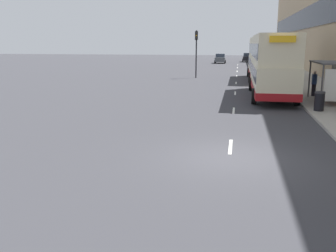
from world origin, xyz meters
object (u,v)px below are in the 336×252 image
(car_1, at_px, (248,57))
(traffic_light_far_kerb, at_px, (196,46))
(bus_shelter, at_px, (332,74))
(litter_bin, at_px, (319,101))
(car_0, at_px, (220,59))
(double_decker_bus_ahead, at_px, (263,58))
(car_2, at_px, (258,61))
(double_decker_bus_near, at_px, (272,65))
(pedestrian_3, at_px, (314,83))

(car_1, xyz_separation_m, traffic_light_far_kerb, (-6.30, -37.65, 2.52))
(bus_shelter, relative_size, car_1, 0.95)
(bus_shelter, distance_m, traffic_light_far_kerb, 19.76)
(bus_shelter, bearing_deg, litter_bin, -112.06)
(car_0, height_order, car_1, car_1)
(double_decker_bus_ahead, distance_m, traffic_light_far_kerb, 7.12)
(car_2, xyz_separation_m, litter_bin, (1.41, -41.43, -0.22))
(bus_shelter, xyz_separation_m, double_decker_bus_near, (-3.30, 2.87, 0.41))
(car_2, relative_size, traffic_light_far_kerb, 0.77)
(double_decker_bus_near, xyz_separation_m, car_0, (-5.79, 45.54, -1.41))
(bus_shelter, distance_m, double_decker_bus_near, 4.39)
(double_decker_bus_near, relative_size, double_decker_bus_ahead, 1.06)
(car_1, bearing_deg, double_decker_bus_ahead, -89.00)
(double_decker_bus_ahead, relative_size, traffic_light_far_kerb, 2.03)
(double_decker_bus_near, xyz_separation_m, litter_bin, (2.08, -5.89, -1.62))
(double_decker_bus_near, relative_size, car_0, 2.67)
(double_decker_bus_near, relative_size, traffic_light_far_kerb, 2.14)
(bus_shelter, distance_m, car_0, 49.27)
(pedestrian_3, relative_size, litter_bin, 1.64)
(litter_bin, relative_size, traffic_light_far_kerb, 0.21)
(double_decker_bus_near, height_order, pedestrian_3, double_decker_bus_near)
(double_decker_bus_near, distance_m, car_0, 45.93)
(car_1, bearing_deg, traffic_light_far_kerb, -99.49)
(bus_shelter, bearing_deg, car_2, 93.92)
(car_0, bearing_deg, traffic_light_far_kerb, 88.03)
(bus_shelter, relative_size, pedestrian_3, 2.43)
(bus_shelter, height_order, car_1, bus_shelter)
(double_decker_bus_near, bearing_deg, bus_shelter, -41.04)
(double_decker_bus_ahead, relative_size, car_1, 2.33)
(traffic_light_far_kerb, bearing_deg, car_1, 80.51)
(double_decker_bus_near, distance_m, traffic_light_far_kerb, 15.63)
(bus_shelter, xyz_separation_m, car_1, (-3.88, 54.51, -0.99))
(car_0, height_order, pedestrian_3, pedestrian_3)
(double_decker_bus_ahead, bearing_deg, litter_bin, -84.04)
(double_decker_bus_ahead, bearing_deg, bus_shelter, -78.64)
(car_1, height_order, traffic_light_far_kerb, traffic_light_far_kerb)
(double_decker_bus_near, bearing_deg, double_decker_bus_ahead, 89.57)
(bus_shelter, xyz_separation_m, car_2, (-2.63, 38.41, -0.99))
(double_decker_bus_near, xyz_separation_m, double_decker_bus_ahead, (0.10, 13.06, -0.00))
(car_1, height_order, pedestrian_3, pedestrian_3)
(pedestrian_3, height_order, traffic_light_far_kerb, traffic_light_far_kerb)
(pedestrian_3, bearing_deg, litter_bin, -97.58)
(bus_shelter, relative_size, car_0, 1.03)
(double_decker_bus_ahead, distance_m, car_1, 38.61)
(car_1, xyz_separation_m, litter_bin, (2.65, -57.53, -0.21))
(car_0, distance_m, litter_bin, 52.02)
(car_2, bearing_deg, bus_shelter, -86.08)
(car_0, distance_m, car_1, 8.03)
(bus_shelter, xyz_separation_m, car_0, (-9.09, 48.41, -1.00))
(double_decker_bus_near, distance_m, litter_bin, 6.45)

